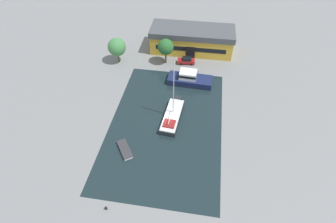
{
  "coord_description": "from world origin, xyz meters",
  "views": [
    {
      "loc": [
        5.85,
        -34.71,
        38.62
      ],
      "look_at": [
        0.0,
        2.61,
        1.0
      ],
      "focal_mm": 28.0,
      "sensor_mm": 36.0,
      "label": 1
    }
  ],
  "objects_px": {
    "sailboat_moored": "(172,116)",
    "small_dinghy": "(125,150)",
    "parked_car": "(186,61)",
    "motor_cruiser": "(189,79)",
    "quay_tree_near_building": "(166,47)",
    "warehouse_building": "(192,39)",
    "quay_tree_by_water": "(117,47)"
  },
  "relations": [
    {
      "from": "sailboat_moored",
      "to": "small_dinghy",
      "type": "relative_size",
      "value": 2.86
    },
    {
      "from": "parked_car",
      "to": "motor_cruiser",
      "type": "xyz_separation_m",
      "value": [
        1.53,
        -7.74,
        0.26
      ]
    },
    {
      "from": "motor_cruiser",
      "to": "sailboat_moored",
      "type": "bearing_deg",
      "value": 171.91
    },
    {
      "from": "motor_cruiser",
      "to": "small_dinghy",
      "type": "xyz_separation_m",
      "value": [
        -9.59,
        -21.48,
        -0.8
      ]
    },
    {
      "from": "parked_car",
      "to": "motor_cruiser",
      "type": "bearing_deg",
      "value": -175.02
    },
    {
      "from": "quay_tree_near_building",
      "to": "small_dinghy",
      "type": "distance_m",
      "value": 29.12
    },
    {
      "from": "sailboat_moored",
      "to": "small_dinghy",
      "type": "bearing_deg",
      "value": -123.23
    },
    {
      "from": "parked_car",
      "to": "small_dinghy",
      "type": "bearing_deg",
      "value": 158.39
    },
    {
      "from": "quay_tree_near_building",
      "to": "motor_cruiser",
      "type": "relative_size",
      "value": 0.63
    },
    {
      "from": "quay_tree_near_building",
      "to": "sailboat_moored",
      "type": "height_order",
      "value": "sailboat_moored"
    },
    {
      "from": "motor_cruiser",
      "to": "parked_car",
      "type": "bearing_deg",
      "value": 13.6
    },
    {
      "from": "warehouse_building",
      "to": "parked_car",
      "type": "xyz_separation_m",
      "value": [
        -0.67,
        -6.78,
        -2.27
      ]
    },
    {
      "from": "warehouse_building",
      "to": "parked_car",
      "type": "distance_m",
      "value": 7.18
    },
    {
      "from": "motor_cruiser",
      "to": "small_dinghy",
      "type": "height_order",
      "value": "motor_cruiser"
    },
    {
      "from": "warehouse_building",
      "to": "motor_cruiser",
      "type": "distance_m",
      "value": 14.68
    },
    {
      "from": "parked_car",
      "to": "sailboat_moored",
      "type": "xyz_separation_m",
      "value": [
        -0.71,
        -19.76,
        -0.2
      ]
    },
    {
      "from": "quay_tree_by_water",
      "to": "parked_car",
      "type": "height_order",
      "value": "quay_tree_by_water"
    },
    {
      "from": "sailboat_moored",
      "to": "small_dinghy",
      "type": "distance_m",
      "value": 11.98
    },
    {
      "from": "parked_car",
      "to": "motor_cruiser",
      "type": "relative_size",
      "value": 0.43
    },
    {
      "from": "sailboat_moored",
      "to": "motor_cruiser",
      "type": "relative_size",
      "value": 1.27
    },
    {
      "from": "quay_tree_by_water",
      "to": "sailboat_moored",
      "type": "height_order",
      "value": "sailboat_moored"
    },
    {
      "from": "quay_tree_near_building",
      "to": "small_dinghy",
      "type": "xyz_separation_m",
      "value": [
        -2.85,
        -28.66,
        -4.29
      ]
    },
    {
      "from": "quay_tree_by_water",
      "to": "small_dinghy",
      "type": "xyz_separation_m",
      "value": [
        9.2,
        -27.35,
        -3.9
      ]
    },
    {
      "from": "warehouse_building",
      "to": "small_dinghy",
      "type": "relative_size",
      "value": 4.74
    },
    {
      "from": "sailboat_moored",
      "to": "small_dinghy",
      "type": "xyz_separation_m",
      "value": [
        -7.35,
        -9.46,
        -0.34
      ]
    },
    {
      "from": "warehouse_building",
      "to": "motor_cruiser",
      "type": "bearing_deg",
      "value": -87.26
    },
    {
      "from": "quay_tree_by_water",
      "to": "parked_car",
      "type": "relative_size",
      "value": 1.46
    },
    {
      "from": "quay_tree_by_water",
      "to": "small_dinghy",
      "type": "relative_size",
      "value": 1.4
    },
    {
      "from": "warehouse_building",
      "to": "motor_cruiser",
      "type": "xyz_separation_m",
      "value": [
        0.86,
        -14.51,
        -2.01
      ]
    },
    {
      "from": "quay_tree_near_building",
      "to": "parked_car",
      "type": "relative_size",
      "value": 1.49
    },
    {
      "from": "quay_tree_near_building",
      "to": "sailboat_moored",
      "type": "distance_m",
      "value": 20.11
    },
    {
      "from": "quay_tree_near_building",
      "to": "small_dinghy",
      "type": "relative_size",
      "value": 1.43
    }
  ]
}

